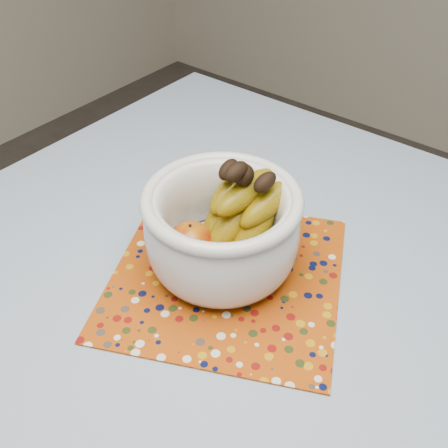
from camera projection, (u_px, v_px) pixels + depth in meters
name	position (u px, v px, depth m)	size (l,w,h in m)	color
table	(240.00, 371.00, 0.83)	(1.20, 1.20, 0.75)	brown
tablecloth	(241.00, 339.00, 0.78)	(1.32, 1.32, 0.01)	#6385A5
placemat	(226.00, 276.00, 0.87)	(0.37, 0.37, 0.00)	#9A3B08
fruit_bowl	(227.00, 224.00, 0.83)	(0.25, 0.26, 0.20)	silver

